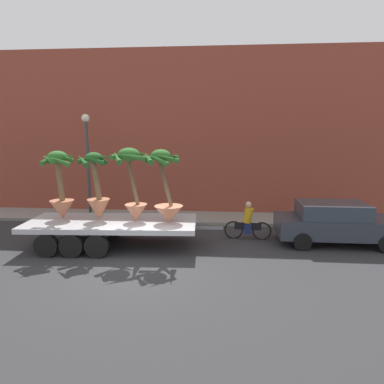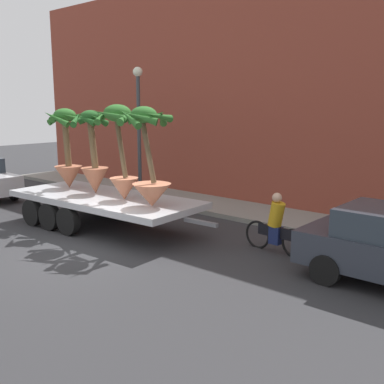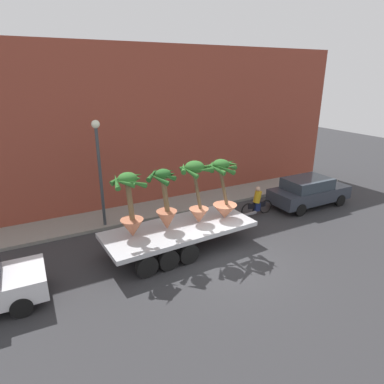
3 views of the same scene
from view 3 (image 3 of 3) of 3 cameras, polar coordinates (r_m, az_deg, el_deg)
The scene contains 11 objects.
ground_plane at distance 13.18m, azimuth 6.84°, elevation -11.68°, with size 60.00×60.00×0.00m, color #2D2D30.
sidewalk at distance 17.93m, azimuth -4.29°, elevation -2.55°, with size 24.00×2.20×0.15m, color gray.
building_facade at distance 18.39m, azimuth -6.81°, elevation 11.01°, with size 24.00×1.20×8.24m, color brown.
flatbed_trailer at distance 13.49m, azimuth -3.08°, elevation -7.05°, with size 7.16×2.77×0.98m.
potted_palm_rear at distance 12.48m, azimuth -10.47°, elevation -2.53°, with size 1.28×1.39×2.53m.
potted_palm_middle at distance 12.94m, azimuth -4.56°, elevation -2.02°, with size 1.27×1.35×2.48m.
potted_palm_front at distance 13.31m, azimuth 0.83°, elevation 0.25°, with size 1.37×1.40×2.65m.
potted_palm_extra at distance 13.92m, azimuth 5.39°, elevation -0.09°, with size 1.49×1.45×2.60m.
cyclist at distance 17.19m, azimuth 11.05°, elevation -1.75°, with size 1.84×0.37×1.54m.
parked_car at distance 19.06m, azimuth 19.28°, elevation 0.14°, with size 4.46×1.95×1.58m.
street_lamp at distance 15.20m, azimuth -15.60°, elevation 5.22°, with size 0.36×0.36×4.83m.
Camera 3 is at (-6.63, -9.14, 6.81)m, focal length 31.25 mm.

